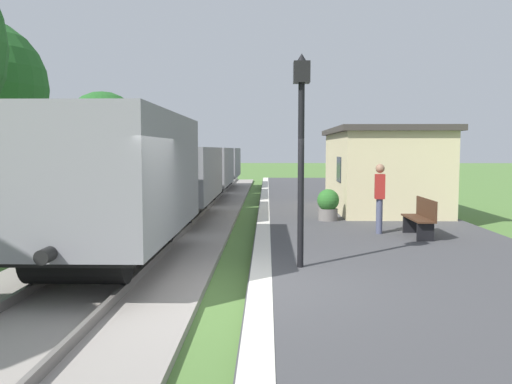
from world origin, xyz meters
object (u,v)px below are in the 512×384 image
at_px(bench_near_hut, 421,217).
at_px(tree_field_left, 103,130).
at_px(lamp_post_near, 301,121).
at_px(potted_planter, 328,204).
at_px(bench_down_platform, 352,187).
at_px(station_hut, 382,169).
at_px(freight_train, 188,172).
at_px(person_waiting, 380,196).

distance_m(bench_near_hut, tree_field_left, 14.18).
bearing_deg(lamp_post_near, potted_planter, 78.88).
bearing_deg(bench_down_platform, station_hut, -86.70).
distance_m(potted_planter, lamp_post_near, 6.51).
xyz_separation_m(station_hut, potted_planter, (-2.12, -2.63, -0.93)).
xyz_separation_m(potted_planter, lamp_post_near, (-1.19, -6.06, 2.08)).
height_order(freight_train, person_waiting, freight_train).
xyz_separation_m(freight_train, potted_planter, (4.68, -3.76, -0.76)).
relative_size(potted_planter, lamp_post_near, 0.25).
height_order(station_hut, tree_field_left, tree_field_left).
bearing_deg(lamp_post_near, bench_down_platform, 76.98).
height_order(freight_train, tree_field_left, tree_field_left).
distance_m(freight_train, tree_field_left, 5.02).
relative_size(bench_down_platform, tree_field_left, 0.32).
bearing_deg(potted_planter, bench_near_hut, -56.59).
distance_m(station_hut, bench_down_platform, 4.61).
relative_size(potted_planter, tree_field_left, 0.19).
bearing_deg(bench_down_platform, freight_train, -152.68).
distance_m(freight_train, person_waiting, 8.30).
bearing_deg(bench_near_hut, lamp_post_near, -133.32).
bearing_deg(bench_near_hut, freight_train, 134.81).
xyz_separation_m(freight_train, tree_field_left, (-3.91, 2.70, 1.62)).
distance_m(person_waiting, lamp_post_near, 4.65).
relative_size(freight_train, lamp_post_near, 7.03).
height_order(freight_train, bench_down_platform, freight_train).
relative_size(person_waiting, lamp_post_near, 0.46).
distance_m(freight_train, potted_planter, 6.05).
bearing_deg(freight_train, bench_down_platform, 27.32).
relative_size(freight_train, bench_down_platform, 17.33).
xyz_separation_m(bench_near_hut, lamp_post_near, (-3.05, -3.24, 2.08)).
bearing_deg(tree_field_left, station_hut, -19.69).
height_order(potted_planter, tree_field_left, tree_field_left).
relative_size(freight_train, bench_near_hut, 17.33).
bearing_deg(potted_planter, person_waiting, -66.50).
xyz_separation_m(person_waiting, tree_field_left, (-9.59, 8.75, 1.91)).
bearing_deg(station_hut, potted_planter, -128.87).
xyz_separation_m(station_hut, person_waiting, (-1.13, -4.92, -0.47)).
relative_size(bench_down_platform, lamp_post_near, 0.41).
relative_size(freight_train, tree_field_left, 5.53).
relative_size(person_waiting, tree_field_left, 0.36).
bearing_deg(station_hut, freight_train, 170.57).
xyz_separation_m(station_hut, bench_near_hut, (-0.26, -5.45, -0.93)).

